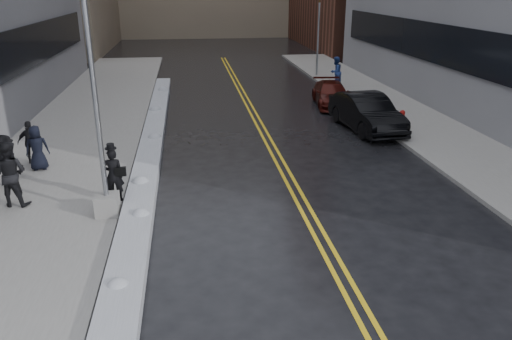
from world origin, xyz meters
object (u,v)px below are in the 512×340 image
object	(u,v)px
pedestrian_b	(10,174)
pedestrian_east	(336,72)
car_maroon	(331,94)
fire_hydrant	(402,117)
car_black	(366,113)
pedestrian_e	(6,161)
traffic_signal	(318,29)
pedestrian_fedora	(113,175)
lamppost	(99,135)
pedestrian_d	(31,142)
pedestrian_c	(37,148)

from	to	relation	value
pedestrian_b	pedestrian_east	size ratio (longest dim) A/B	1.04
pedestrian_east	car_maroon	distance (m)	4.75
fire_hydrant	car_black	world-z (taller)	car_black
pedestrian_e	car_maroon	bearing A→B (deg)	-128.52
traffic_signal	pedestrian_fedora	distance (m)	24.19
car_maroon	fire_hydrant	bearing A→B (deg)	-61.73
lamppost	car_maroon	size ratio (longest dim) A/B	1.73
pedestrian_fedora	car_black	world-z (taller)	pedestrian_fedora
pedestrian_d	pedestrian_fedora	bearing A→B (deg)	126.44
pedestrian_e	car_maroon	distance (m)	17.28
pedestrian_e	pedestrian_b	bearing A→B (deg)	126.23
traffic_signal	pedestrian_fedora	xyz separation A→B (m)	(-11.70, -21.03, -2.42)
pedestrian_d	car_maroon	xyz separation A→B (m)	(13.67, 8.09, -0.30)
pedestrian_east	car_maroon	bearing A→B (deg)	32.91
pedestrian_fedora	pedestrian_b	xyz separation A→B (m)	(-2.96, 0.08, 0.17)
pedestrian_fedora	pedestrian_east	size ratio (longest dim) A/B	0.87
pedestrian_b	car_maroon	distance (m)	17.81
pedestrian_fedora	pedestrian_c	size ratio (longest dim) A/B	1.03
fire_hydrant	pedestrian_b	world-z (taller)	pedestrian_b
lamppost	fire_hydrant	xyz separation A→B (m)	(12.30, 8.00, -1.98)
fire_hydrant	pedestrian_fedora	distance (m)	14.09
pedestrian_d	pedestrian_east	world-z (taller)	pedestrian_east
car_black	pedestrian_east	bearing A→B (deg)	76.12
lamppost	car_black	world-z (taller)	lamppost
lamppost	pedestrian_c	distance (m)	5.31
car_maroon	traffic_signal	bearing A→B (deg)	87.52
pedestrian_fedora	pedestrian_c	bearing A→B (deg)	-47.33
pedestrian_d	car_maroon	bearing A→B (deg)	-154.06
car_maroon	pedestrian_d	bearing A→B (deg)	-142.58
lamppost	traffic_signal	xyz separation A→B (m)	(11.80, 22.00, 0.87)
lamppost	pedestrian_east	size ratio (longest dim) A/B	3.99
pedestrian_b	pedestrian_d	world-z (taller)	pedestrian_b
fire_hydrant	car_maroon	world-z (taller)	car_maroon
pedestrian_c	car_maroon	bearing A→B (deg)	-159.01
traffic_signal	pedestrian_b	distance (m)	25.67
traffic_signal	pedestrian_fedora	world-z (taller)	traffic_signal
pedestrian_c	pedestrian_east	bearing A→B (deg)	-150.73
pedestrian_east	pedestrian_e	bearing A→B (deg)	5.82
pedestrian_e	pedestrian_east	distance (m)	21.35
pedestrian_d	pedestrian_b	bearing A→B (deg)	92.37
pedestrian_fedora	pedestrian_east	distance (m)	20.27
pedestrian_b	pedestrian_e	xyz separation A→B (m)	(-0.62, 1.57, -0.12)
pedestrian_east	car_black	distance (m)	9.62
pedestrian_b	car_maroon	bearing A→B (deg)	-127.33
fire_hydrant	pedestrian_e	size ratio (longest dim) A/B	0.42
pedestrian_c	car_black	size ratio (longest dim) A/B	0.32
lamppost	pedestrian_d	xyz separation A→B (m)	(-3.34, 4.91, -1.59)
pedestrian_e	traffic_signal	bearing A→B (deg)	-113.70
fire_hydrant	pedestrian_e	world-z (taller)	pedestrian_e
pedestrian_fedora	pedestrian_d	world-z (taller)	pedestrian_fedora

